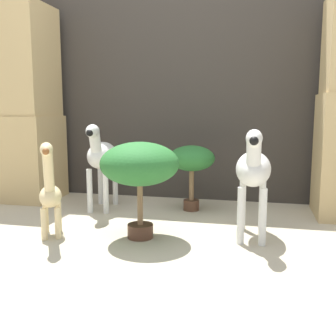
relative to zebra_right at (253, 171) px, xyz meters
name	(u,v)px	position (x,y,z in m)	size (l,w,h in m)	color
ground_plane	(137,250)	(-0.60, -0.34, -0.40)	(14.00, 14.00, 0.00)	#B2A88E
wall_back	(184,67)	(-0.60, 0.99, 0.70)	(6.40, 0.08, 2.20)	#38332D
rock_pillar_left	(19,108)	(-1.92, 0.64, 0.36)	(0.59, 0.48, 1.58)	tan
zebra_right	(253,171)	(0.00, 0.00, 0.00)	(0.20, 0.51, 0.65)	silver
zebra_left	(101,157)	(-1.12, 0.45, 0.00)	(0.24, 0.52, 0.65)	silver
giraffe_figurine	(50,191)	(-1.16, -0.25, -0.12)	(0.24, 0.35, 0.58)	beige
potted_palm_front	(140,166)	(-0.64, -0.14, 0.02)	(0.46, 0.46, 0.57)	#513323
potted_palm_back	(192,161)	(-0.45, 0.56, -0.03)	(0.34, 0.34, 0.49)	#513323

